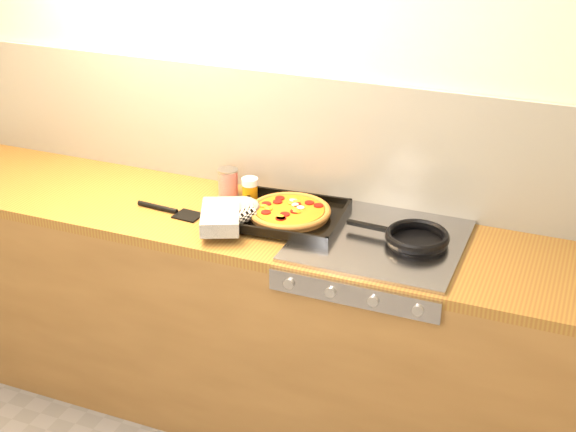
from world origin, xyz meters
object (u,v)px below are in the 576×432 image
at_px(tomato_can, 228,183).
at_px(juice_glass, 250,191).
at_px(pizza_on_tray, 271,213).
at_px(frying_pan, 416,238).

relative_size(tomato_can, juice_glass, 1.07).
height_order(pizza_on_tray, juice_glass, juice_glass).
height_order(pizza_on_tray, tomato_can, tomato_can).
xyz_separation_m(tomato_can, juice_glass, (0.11, -0.03, -0.00)).
height_order(tomato_can, juice_glass, tomato_can).
distance_m(pizza_on_tray, juice_glass, 0.20).
bearing_deg(tomato_can, juice_glass, -16.79).
relative_size(pizza_on_tray, juice_glass, 4.97).
bearing_deg(frying_pan, juice_glass, 170.93).
distance_m(pizza_on_tray, frying_pan, 0.55).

